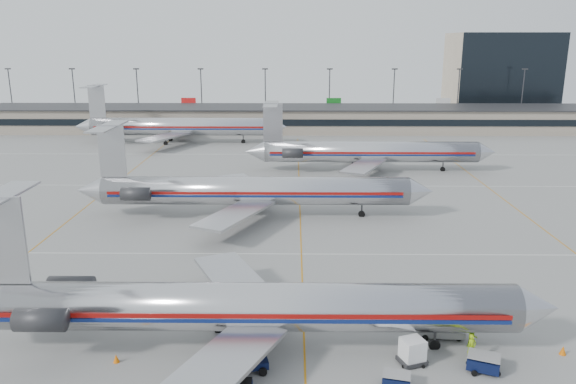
{
  "coord_description": "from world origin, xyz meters",
  "views": [
    {
      "loc": [
        -0.8,
        -47.28,
        22.36
      ],
      "look_at": [
        -1.56,
        19.34,
        4.5
      ],
      "focal_mm": 35.0,
      "sensor_mm": 36.0,
      "label": 1
    }
  ],
  "objects_px": {
    "tug_center": "(249,360)",
    "uld_container": "(412,351)",
    "jet_second_row": "(248,190)",
    "belt_loader": "(441,330)",
    "jet_foreground": "(240,306)"
  },
  "relations": [
    {
      "from": "jet_foreground",
      "to": "tug_center",
      "type": "bearing_deg",
      "value": -75.24
    },
    {
      "from": "jet_foreground",
      "to": "belt_loader",
      "type": "bearing_deg",
      "value": 6.41
    },
    {
      "from": "uld_container",
      "to": "belt_loader",
      "type": "bearing_deg",
      "value": 30.24
    },
    {
      "from": "jet_second_row",
      "to": "tug_center",
      "type": "bearing_deg",
      "value": -85.45
    },
    {
      "from": "jet_second_row",
      "to": "belt_loader",
      "type": "bearing_deg",
      "value": -60.72
    },
    {
      "from": "jet_foreground",
      "to": "tug_center",
      "type": "distance_m",
      "value": 4.14
    },
    {
      "from": "tug_center",
      "to": "uld_container",
      "type": "height_order",
      "value": "tug_center"
    },
    {
      "from": "jet_foreground",
      "to": "tug_center",
      "type": "xyz_separation_m",
      "value": [
        0.83,
        -3.14,
        -2.57
      ]
    },
    {
      "from": "tug_center",
      "to": "uld_container",
      "type": "bearing_deg",
      "value": -6.78
    },
    {
      "from": "jet_foreground",
      "to": "uld_container",
      "type": "height_order",
      "value": "jet_foreground"
    },
    {
      "from": "belt_loader",
      "to": "jet_second_row",
      "type": "bearing_deg",
      "value": 123.75
    },
    {
      "from": "jet_foreground",
      "to": "jet_second_row",
      "type": "bearing_deg",
      "value": 93.56
    },
    {
      "from": "jet_second_row",
      "to": "tug_center",
      "type": "xyz_separation_m",
      "value": [
        2.88,
        -36.21,
        -2.66
      ]
    },
    {
      "from": "tug_center",
      "to": "uld_container",
      "type": "xyz_separation_m",
      "value": [
        11.64,
        1.14,
        0.08
      ]
    },
    {
      "from": "tug_center",
      "to": "uld_container",
      "type": "distance_m",
      "value": 11.7
    }
  ]
}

